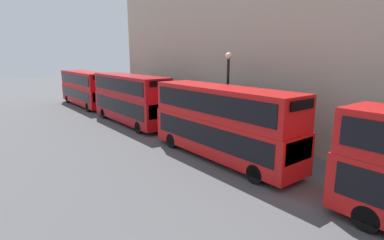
{
  "coord_description": "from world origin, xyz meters",
  "views": [
    {
      "loc": [
        -10.49,
        5.32,
        6.27
      ],
      "look_at": [
        0.48,
        19.53,
        2.33
      ],
      "focal_mm": 28.0,
      "sensor_mm": 36.0,
      "label": 1
    }
  ],
  "objects_px": {
    "bus_second_in_queue": "(222,120)",
    "bus_third_in_queue": "(130,97)",
    "bus_trailing": "(85,87)",
    "pedestrian": "(151,112)"
  },
  "relations": [
    {
      "from": "bus_third_in_queue",
      "to": "pedestrian",
      "type": "distance_m",
      "value": 2.99
    },
    {
      "from": "bus_trailing",
      "to": "pedestrian",
      "type": "xyz_separation_m",
      "value": [
        2.42,
        -11.89,
        -1.58
      ]
    },
    {
      "from": "bus_second_in_queue",
      "to": "pedestrian",
      "type": "height_order",
      "value": "bus_second_in_queue"
    },
    {
      "from": "bus_second_in_queue",
      "to": "bus_third_in_queue",
      "type": "distance_m",
      "value": 12.21
    },
    {
      "from": "bus_second_in_queue",
      "to": "pedestrian",
      "type": "bearing_deg",
      "value": 79.15
    },
    {
      "from": "bus_second_in_queue",
      "to": "bus_trailing",
      "type": "bearing_deg",
      "value": 90.0
    },
    {
      "from": "bus_trailing",
      "to": "pedestrian",
      "type": "bearing_deg",
      "value": -78.49
    },
    {
      "from": "bus_third_in_queue",
      "to": "bus_trailing",
      "type": "relative_size",
      "value": 0.95
    },
    {
      "from": "pedestrian",
      "to": "bus_third_in_queue",
      "type": "bearing_deg",
      "value": -170.31
    },
    {
      "from": "pedestrian",
      "to": "bus_trailing",
      "type": "bearing_deg",
      "value": 101.51
    }
  ]
}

